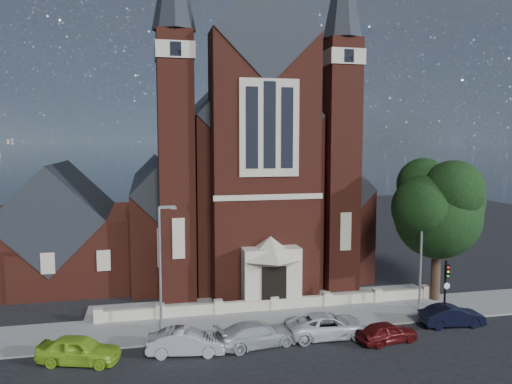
{
  "coord_description": "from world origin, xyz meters",
  "views": [
    {
      "loc": [
        -8.82,
        -26.98,
        12.02
      ],
      "look_at": [
        -0.08,
        12.0,
        7.98
      ],
      "focal_mm": 35.0,
      "sensor_mm": 36.0,
      "label": 1
    }
  ],
  "objects_px": {
    "car_lime_van": "(79,350)",
    "car_dark_red": "(387,332)",
    "traffic_signal": "(446,281)",
    "car_silver_a": "(186,342)",
    "church": "(233,179)",
    "car_navy": "(452,316)",
    "car_silver_b": "(257,334)",
    "street_lamp_left": "(161,261)",
    "street_lamp_right": "(422,248)",
    "street_tree": "(441,210)",
    "car_white_suv": "(328,326)",
    "parish_hall": "(60,235)"
  },
  "relations": [
    {
      "from": "car_lime_van",
      "to": "car_dark_red",
      "type": "height_order",
      "value": "car_lime_van"
    },
    {
      "from": "car_silver_a",
      "to": "car_dark_red",
      "type": "distance_m",
      "value": 11.96
    },
    {
      "from": "church",
      "to": "street_lamp_right",
      "type": "relative_size",
      "value": 4.31
    },
    {
      "from": "parish_hall",
      "to": "car_silver_b",
      "type": "relative_size",
      "value": 2.49
    },
    {
      "from": "church",
      "to": "street_lamp_right",
      "type": "bearing_deg",
      "value": -61.96
    },
    {
      "from": "street_tree",
      "to": "car_lime_van",
      "type": "xyz_separation_m",
      "value": [
        -25.11,
        -5.14,
        -6.2
      ]
    },
    {
      "from": "parish_hall",
      "to": "street_tree",
      "type": "distance_m",
      "value": 31.27
    },
    {
      "from": "church",
      "to": "car_silver_b",
      "type": "height_order",
      "value": "church"
    },
    {
      "from": "car_lime_van",
      "to": "traffic_signal",
      "type": "bearing_deg",
      "value": -68.24
    },
    {
      "from": "car_silver_b",
      "to": "church",
      "type": "bearing_deg",
      "value": -16.95
    },
    {
      "from": "car_silver_a",
      "to": "car_silver_b",
      "type": "xyz_separation_m",
      "value": [
        4.16,
        0.25,
        -0.01
      ]
    },
    {
      "from": "street_tree",
      "to": "street_lamp_left",
      "type": "distance_m",
      "value": 20.71
    },
    {
      "from": "church",
      "to": "parish_hall",
      "type": "height_order",
      "value": "church"
    },
    {
      "from": "church",
      "to": "car_navy",
      "type": "relative_size",
      "value": 8.4
    },
    {
      "from": "car_navy",
      "to": "car_white_suv",
      "type": "bearing_deg",
      "value": 94.17
    },
    {
      "from": "parish_hall",
      "to": "car_silver_b",
      "type": "distance_m",
      "value": 22.14
    },
    {
      "from": "street_lamp_right",
      "to": "car_dark_red",
      "type": "bearing_deg",
      "value": -137.46
    },
    {
      "from": "street_lamp_right",
      "to": "car_lime_van",
      "type": "xyz_separation_m",
      "value": [
        -22.6,
        -3.43,
        -3.84
      ]
    },
    {
      "from": "street_lamp_left",
      "to": "car_silver_b",
      "type": "relative_size",
      "value": 1.65
    },
    {
      "from": "parish_hall",
      "to": "car_lime_van",
      "type": "relative_size",
      "value": 2.73
    },
    {
      "from": "car_lime_van",
      "to": "street_lamp_right",
      "type": "bearing_deg",
      "value": -64.12
    },
    {
      "from": "car_dark_red",
      "to": "church",
      "type": "bearing_deg",
      "value": 3.2
    },
    {
      "from": "church",
      "to": "street_lamp_left",
      "type": "bearing_deg",
      "value": -112.66
    },
    {
      "from": "church",
      "to": "car_white_suv",
      "type": "xyz_separation_m",
      "value": [
        2.03,
        -21.87,
        -7.46
      ]
    },
    {
      "from": "street_lamp_left",
      "to": "church",
      "type": "bearing_deg",
      "value": 67.34
    },
    {
      "from": "car_lime_van",
      "to": "car_silver_a",
      "type": "relative_size",
      "value": 1.02
    },
    {
      "from": "church",
      "to": "car_navy",
      "type": "xyz_separation_m",
      "value": [
        10.6,
        -21.9,
        -7.5
      ]
    },
    {
      "from": "street_lamp_right",
      "to": "car_silver_a",
      "type": "height_order",
      "value": "street_lamp_right"
    },
    {
      "from": "car_silver_a",
      "to": "car_white_suv",
      "type": "height_order",
      "value": "car_white_suv"
    },
    {
      "from": "car_lime_van",
      "to": "car_silver_b",
      "type": "bearing_deg",
      "value": -71.92
    },
    {
      "from": "street_lamp_left",
      "to": "traffic_signal",
      "type": "bearing_deg",
      "value": -4.76
    },
    {
      "from": "church",
      "to": "car_navy",
      "type": "bearing_deg",
      "value": -64.18
    },
    {
      "from": "street_lamp_right",
      "to": "car_navy",
      "type": "distance_m",
      "value": 4.93
    },
    {
      "from": "car_lime_van",
      "to": "car_dark_red",
      "type": "bearing_deg",
      "value": -76.22
    },
    {
      "from": "street_tree",
      "to": "street_lamp_right",
      "type": "height_order",
      "value": "street_tree"
    },
    {
      "from": "car_dark_red",
      "to": "car_navy",
      "type": "height_order",
      "value": "car_navy"
    },
    {
      "from": "street_lamp_right",
      "to": "parish_hall",
      "type": "bearing_deg",
      "value": 151.78
    },
    {
      "from": "car_dark_red",
      "to": "traffic_signal",
      "type": "bearing_deg",
      "value": -72.55
    },
    {
      "from": "street_lamp_right",
      "to": "car_navy",
      "type": "height_order",
      "value": "street_lamp_right"
    },
    {
      "from": "traffic_signal",
      "to": "car_silver_a",
      "type": "relative_size",
      "value": 0.91
    },
    {
      "from": "car_white_suv",
      "to": "car_dark_red",
      "type": "bearing_deg",
      "value": -114.99
    },
    {
      "from": "street_lamp_left",
      "to": "traffic_signal",
      "type": "height_order",
      "value": "street_lamp_left"
    },
    {
      "from": "street_lamp_left",
      "to": "car_silver_a",
      "type": "relative_size",
      "value": 1.84
    },
    {
      "from": "church",
      "to": "street_lamp_left",
      "type": "distance_m",
      "value": 20.84
    },
    {
      "from": "street_lamp_left",
      "to": "car_navy",
      "type": "xyz_separation_m",
      "value": [
        18.51,
        -2.96,
        -3.91
      ]
    },
    {
      "from": "street_lamp_left",
      "to": "car_dark_red",
      "type": "height_order",
      "value": "street_lamp_left"
    },
    {
      "from": "church",
      "to": "traffic_signal",
      "type": "distance_m",
      "value": 23.94
    },
    {
      "from": "church",
      "to": "car_white_suv",
      "type": "height_order",
      "value": "church"
    },
    {
      "from": "street_lamp_left",
      "to": "street_lamp_right",
      "type": "bearing_deg",
      "value": 0.0
    },
    {
      "from": "street_tree",
      "to": "car_silver_b",
      "type": "height_order",
      "value": "street_tree"
    }
  ]
}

